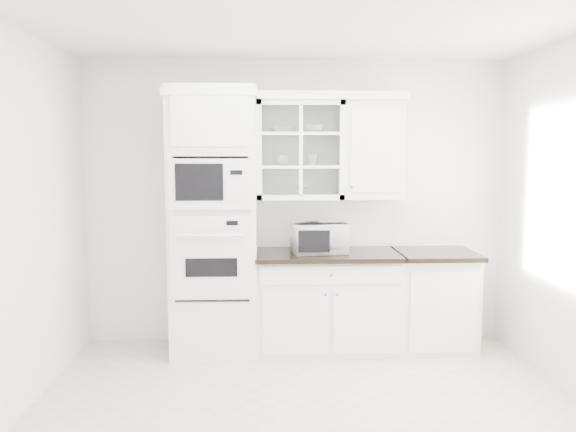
{
  "coord_description": "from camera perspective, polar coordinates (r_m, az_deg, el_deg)",
  "views": [
    {
      "loc": [
        -0.28,
        -3.62,
        1.84
      ],
      "look_at": [
        -0.1,
        1.05,
        1.3
      ],
      "focal_mm": 35.0,
      "sensor_mm": 36.0,
      "label": 1
    }
  ],
  "objects": [
    {
      "name": "upper_cabinet_glass",
      "position": [
        5.22,
        1.21,
        6.7
      ],
      "size": [
        0.8,
        0.33,
        0.9
      ],
      "color": "white",
      "rests_on": "room_shell"
    },
    {
      "name": "upper_cabinet_solid",
      "position": [
        5.3,
        8.56,
        6.62
      ],
      "size": [
        0.55,
        0.33,
        0.9
      ],
      "primitive_type": "cube",
      "color": "white",
      "rests_on": "room_shell"
    },
    {
      "name": "base_cabinet_run",
      "position": [
        5.29,
        4.0,
        -8.54
      ],
      "size": [
        1.32,
        0.67,
        0.92
      ],
      "color": "white",
      "rests_on": "ground"
    },
    {
      "name": "crown_molding",
      "position": [
        5.21,
        0.06,
        12.04
      ],
      "size": [
        2.14,
        0.38,
        0.07
      ],
      "primitive_type": "cube",
      "color": "white",
      "rests_on": "room_shell"
    },
    {
      "name": "bowl_a",
      "position": [
        5.21,
        -0.64,
        8.76
      ],
      "size": [
        0.29,
        0.29,
        0.06
      ],
      "primitive_type": "imported",
      "rotation": [
        0.0,
        0.0,
        0.3
      ],
      "color": "white",
      "rests_on": "upper_cabinet_glass"
    },
    {
      "name": "cup_a",
      "position": [
        5.21,
        -0.51,
        5.69
      ],
      "size": [
        0.16,
        0.16,
        0.1
      ],
      "primitive_type": "imported",
      "rotation": [
        0.0,
        0.0,
        0.35
      ],
      "color": "white",
      "rests_on": "upper_cabinet_glass"
    },
    {
      "name": "oven_column",
      "position": [
        5.1,
        -7.47,
        -0.68
      ],
      "size": [
        0.76,
        0.68,
        2.4
      ],
      "color": "white",
      "rests_on": "ground"
    },
    {
      "name": "bowl_b",
      "position": [
        5.21,
        2.49,
        8.82
      ],
      "size": [
        0.23,
        0.23,
        0.07
      ],
      "primitive_type": "imported",
      "rotation": [
        0.0,
        0.0,
        -0.07
      ],
      "color": "white",
      "rests_on": "upper_cabinet_glass"
    },
    {
      "name": "ground",
      "position": [
        4.07,
        2.11,
        -20.21
      ],
      "size": [
        4.0,
        3.5,
        0.01
      ],
      "primitive_type": "cube",
      "color": "beige",
      "rests_on": "ground"
    },
    {
      "name": "cup_b",
      "position": [
        5.22,
        2.43,
        5.72
      ],
      "size": [
        0.12,
        0.12,
        0.1
      ],
      "primitive_type": "imported",
      "rotation": [
        0.0,
        0.0,
        0.09
      ],
      "color": "white",
      "rests_on": "upper_cabinet_glass"
    },
    {
      "name": "room_shell",
      "position": [
        4.06,
        1.76,
        5.73
      ],
      "size": [
        4.0,
        3.5,
        2.7
      ],
      "color": "white",
      "rests_on": "ground"
    },
    {
      "name": "extra_base_cabinet",
      "position": [
        5.48,
        14.55,
        -8.18
      ],
      "size": [
        0.72,
        0.67,
        0.92
      ],
      "color": "white",
      "rests_on": "ground"
    },
    {
      "name": "countertop_microwave",
      "position": [
        5.13,
        3.17,
        -2.18
      ],
      "size": [
        0.53,
        0.46,
        0.28
      ],
      "primitive_type": "imported",
      "rotation": [
        0.0,
        0.0,
        3.28
      ],
      "color": "white",
      "rests_on": "base_cabinet_run"
    }
  ]
}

